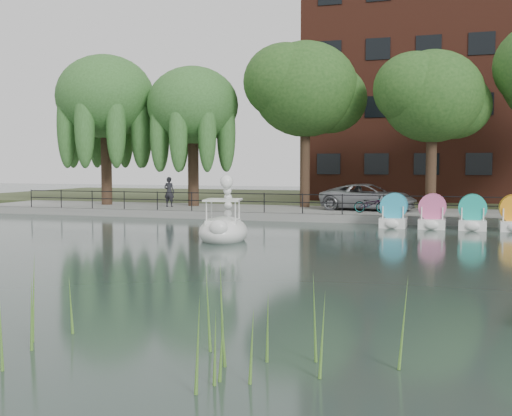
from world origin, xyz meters
The scene contains 16 objects.
ground_plane centered at (0.00, 0.00, 0.00)m, with size 120.00×120.00×0.00m, color #33433B.
promenade centered at (0.00, 16.00, 0.20)m, with size 40.00×6.00×0.40m, color gray.
kerb centered at (0.00, 13.05, 0.20)m, with size 40.00×0.25×0.40m, color gray.
land_strip centered at (0.00, 30.00, 0.18)m, with size 60.00×22.00×0.36m, color #47512D.
railing centered at (0.00, 13.25, 1.15)m, with size 32.00×0.05×1.00m.
apartment_building centered at (7.00, 29.97, 9.36)m, with size 20.00×10.07×18.00m.
willow_left centered at (-13.00, 16.50, 6.87)m, with size 5.88×5.88×9.01m.
willow_mid centered at (-7.50, 17.00, 6.25)m, with size 5.32×5.32×8.15m.
broadleaf_center centered at (-1.00, 18.00, 7.06)m, with size 6.00×6.00×9.25m.
broadleaf_right centered at (6.00, 17.50, 6.39)m, with size 5.40×5.40×8.32m.
minivan centered at (2.83, 16.51, 1.21)m, with size 5.82×2.67×1.62m, color gray.
bicycle centered at (3.21, 14.57, 0.90)m, with size 1.72×0.60×1.00m, color gray.
pedestrian centered at (-8.47, 15.72, 1.39)m, with size 0.71×0.48×1.98m, color black.
swan_boat centered at (-1.02, 4.73, 0.54)m, with size 2.40×3.21×2.45m.
pedal_boat_row centered at (8.03, 11.83, 0.61)m, with size 7.95×1.70×1.40m.
reed_bank centered at (2.00, -9.50, 0.60)m, with size 24.00×2.40×1.20m.
Camera 1 is at (7.45, -17.88, 2.91)m, focal length 45.00 mm.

